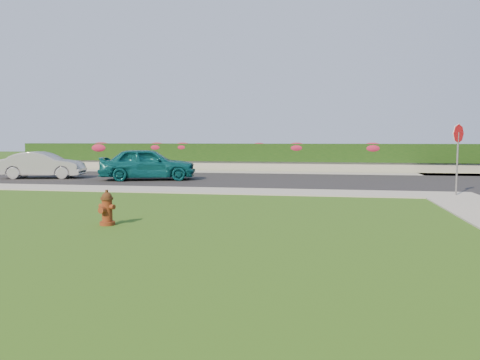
% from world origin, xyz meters
% --- Properties ---
extents(ground, '(120.00, 120.00, 0.00)m').
position_xyz_m(ground, '(0.00, 0.00, 0.00)').
color(ground, black).
rests_on(ground, ground).
extents(street_far, '(26.00, 8.00, 0.04)m').
position_xyz_m(street_far, '(-5.00, 14.00, 0.02)').
color(street_far, black).
rests_on(street_far, ground).
extents(sidewalk_far, '(24.00, 2.00, 0.04)m').
position_xyz_m(sidewalk_far, '(-6.00, 9.00, 0.02)').
color(sidewalk_far, gray).
rests_on(sidewalk_far, ground).
extents(curb_corner, '(2.00, 2.00, 0.04)m').
position_xyz_m(curb_corner, '(7.00, 9.00, 0.02)').
color(curb_corner, gray).
rests_on(curb_corner, ground).
extents(sidewalk_beyond, '(34.00, 2.00, 0.04)m').
position_xyz_m(sidewalk_beyond, '(-1.00, 19.00, 0.02)').
color(sidewalk_beyond, gray).
rests_on(sidewalk_beyond, ground).
extents(retaining_wall, '(34.00, 0.40, 0.60)m').
position_xyz_m(retaining_wall, '(-1.00, 20.50, 0.30)').
color(retaining_wall, gray).
rests_on(retaining_wall, ground).
extents(hedge, '(32.00, 0.90, 1.10)m').
position_xyz_m(hedge, '(-1.00, 20.60, 1.15)').
color(hedge, black).
rests_on(hedge, retaining_wall).
extents(fire_hydrant, '(0.43, 0.40, 0.82)m').
position_xyz_m(fire_hydrant, '(-2.29, 1.72, 0.39)').
color(fire_hydrant, '#52150C').
rests_on(fire_hydrant, ground).
extents(sedan_teal, '(4.82, 3.00, 1.53)m').
position_xyz_m(sedan_teal, '(-5.58, 12.92, 0.80)').
color(sedan_teal, '#0B4F55').
rests_on(sedan_teal, street_far).
extents(sedan_silver, '(4.17, 2.21, 1.31)m').
position_xyz_m(sedan_silver, '(-11.10, 12.96, 0.69)').
color(sedan_silver, '#9C9EA3').
rests_on(sedan_silver, street_far).
extents(stop_sign, '(0.49, 0.50, 2.51)m').
position_xyz_m(stop_sign, '(7.20, 8.97, 1.86)').
color(stop_sign, slate).
rests_on(stop_sign, ground).
extents(flower_clump_a, '(1.47, 0.94, 0.73)m').
position_xyz_m(flower_clump_a, '(-11.71, 20.50, 1.41)').
color(flower_clump_a, '#B01E38').
rests_on(flower_clump_a, hedge).
extents(flower_clump_b, '(1.25, 0.80, 0.62)m').
position_xyz_m(flower_clump_b, '(-7.86, 20.50, 1.45)').
color(flower_clump_b, '#B01E38').
rests_on(flower_clump_b, hedge).
extents(flower_clump_c, '(1.20, 0.77, 0.60)m').
position_xyz_m(flower_clump_c, '(-6.14, 20.50, 1.46)').
color(flower_clump_c, '#B01E38').
rests_on(flower_clump_c, hedge).
extents(flower_clump_d, '(1.01, 0.65, 0.51)m').
position_xyz_m(flower_clump_d, '(-1.24, 20.50, 1.50)').
color(flower_clump_d, '#B01E38').
rests_on(flower_clump_d, hedge).
extents(flower_clump_e, '(1.29, 0.83, 0.65)m').
position_xyz_m(flower_clump_e, '(1.07, 20.50, 1.44)').
color(flower_clump_e, '#B01E38').
rests_on(flower_clump_e, hedge).
extents(flower_clump_f, '(1.34, 0.86, 0.67)m').
position_xyz_m(flower_clump_f, '(5.55, 20.50, 1.43)').
color(flower_clump_f, '#B01E38').
rests_on(flower_clump_f, hedge).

